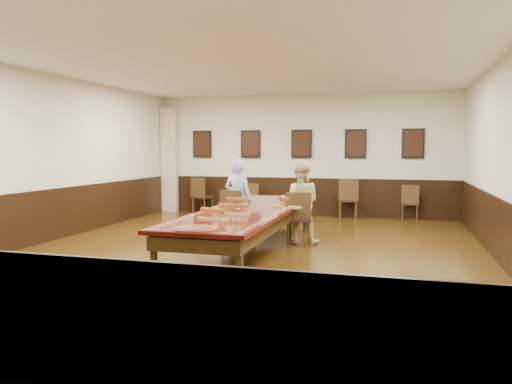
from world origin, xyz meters
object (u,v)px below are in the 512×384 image
(spare_chair_c, at_px, (348,199))
(conference_table, at_px, (248,217))
(spare_chair_d, at_px, (410,202))
(person_man, at_px, (238,199))
(chair_man, at_px, (236,215))
(person_woman, at_px, (300,202))
(carved_platter, at_px, (196,229))
(spare_chair_a, at_px, (203,196))
(spare_chair_b, at_px, (254,199))
(chair_woman, at_px, (299,218))

(spare_chair_c, distance_m, conference_table, 4.78)
(spare_chair_d, relative_size, person_man, 0.57)
(spare_chair_d, xyz_separation_m, person_man, (-3.34, -3.61, 0.34))
(spare_chair_c, bearing_deg, chair_man, 53.32)
(person_woman, bearing_deg, spare_chair_d, -123.85)
(spare_chair_d, distance_m, carved_platter, 7.66)
(chair_man, relative_size, conference_table, 0.20)
(spare_chair_a, xyz_separation_m, spare_chair_c, (3.93, -0.01, 0.02))
(person_man, bearing_deg, spare_chair_d, -123.87)
(chair_man, height_order, spare_chair_a, chair_man)
(carved_platter, bearing_deg, spare_chair_b, 99.88)
(spare_chair_c, relative_size, person_woman, 0.67)
(chair_woman, height_order, spare_chair_b, chair_woman)
(spare_chair_b, xyz_separation_m, spare_chair_c, (2.45, -0.01, 0.08))
(spare_chair_a, distance_m, conference_table, 5.35)
(spare_chair_c, relative_size, carved_platter, 1.49)
(spare_chair_b, distance_m, spare_chair_c, 2.46)
(spare_chair_b, height_order, conference_table, spare_chair_b)
(person_man, distance_m, conference_table, 1.36)
(spare_chair_c, bearing_deg, chair_woman, 72.36)
(chair_man, distance_m, person_man, 0.31)
(chair_woman, height_order, person_woman, person_woman)
(chair_man, xyz_separation_m, conference_table, (0.58, -1.12, 0.12))
(chair_woman, relative_size, conference_table, 0.20)
(spare_chair_b, distance_m, carved_platter, 7.04)
(spare_chair_c, xyz_separation_m, spare_chair_d, (1.52, 0.22, -0.07))
(carved_platter, bearing_deg, person_woman, 78.62)
(spare_chair_a, relative_size, person_man, 0.63)
(chair_man, height_order, person_man, person_man)
(spare_chair_a, height_order, spare_chair_c, spare_chair_c)
(spare_chair_d, xyz_separation_m, carved_platter, (-2.77, -7.14, 0.33))
(person_woman, bearing_deg, person_man, -10.22)
(spare_chair_a, distance_m, person_woman, 4.89)
(chair_woman, relative_size, spare_chair_a, 1.01)
(spare_chair_a, height_order, carved_platter, spare_chair_a)
(spare_chair_a, relative_size, conference_table, 0.20)
(chair_man, distance_m, carved_platter, 3.48)
(spare_chair_c, bearing_deg, spare_chair_b, -9.13)
(person_man, bearing_deg, spare_chair_b, -70.56)
(chair_woman, distance_m, spare_chair_a, 4.96)
(spare_chair_b, xyz_separation_m, person_man, (0.63, -3.40, 0.35))
(carved_platter, bearing_deg, spare_chair_a, 111.18)
(spare_chair_a, xyz_separation_m, conference_table, (2.68, -4.63, 0.12))
(chair_man, xyz_separation_m, spare_chair_a, (-2.09, 3.51, -0.00))
(chair_man, bearing_deg, carved_platter, 108.72)
(spare_chair_a, height_order, spare_chair_b, spare_chair_a)
(spare_chair_d, distance_m, person_woman, 4.29)
(chair_man, distance_m, chair_woman, 1.29)
(spare_chair_c, distance_m, person_man, 3.86)
(spare_chair_c, height_order, conference_table, spare_chair_c)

